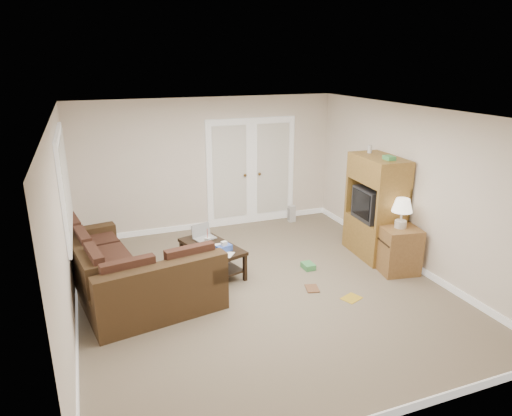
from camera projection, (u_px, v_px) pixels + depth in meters
name	position (u px, v px, depth m)	size (l,w,h in m)	color
floor	(262.00, 289.00, 6.57)	(5.50, 5.50, 0.00)	gray
ceiling	(262.00, 113.00, 5.79)	(5.00, 5.50, 0.02)	white
wall_left	(63.00, 230.00, 5.33)	(0.02, 5.50, 2.50)	white
wall_right	(413.00, 189.00, 7.02)	(0.02, 5.50, 2.50)	white
wall_back	(209.00, 165.00, 8.62)	(5.00, 0.02, 2.50)	white
wall_front	(385.00, 302.00, 3.73)	(5.00, 0.02, 2.50)	white
baseboards	(262.00, 286.00, 6.55)	(5.00, 5.50, 0.10)	white
french_doors	(251.00, 172.00, 8.94)	(1.80, 0.05, 2.13)	white
window_left	(65.00, 184.00, 6.14)	(0.05, 1.92, 1.42)	white
sectional_sofa	(125.00, 276.00, 6.26)	(2.12, 2.67, 0.79)	#422E19
coffee_table	(212.00, 257.00, 7.00)	(0.87, 1.24, 0.76)	black
tv_armoire	(375.00, 206.00, 7.48)	(0.65, 1.09, 1.81)	olive
side_cabinet	(398.00, 246.00, 7.00)	(0.64, 0.64, 1.18)	brown
space_heater	(292.00, 214.00, 9.24)	(0.13, 0.11, 0.33)	silver
floor_magazine	(351.00, 298.00, 6.30)	(0.26, 0.21, 0.01)	gold
floor_greenbox	(308.00, 266.00, 7.18)	(0.17, 0.22, 0.09)	#459852
floor_book	(306.00, 289.00, 6.54)	(0.18, 0.24, 0.02)	brown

